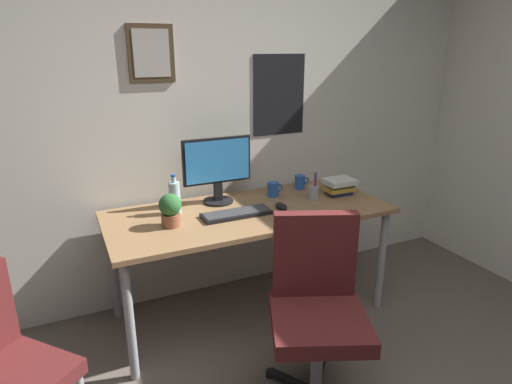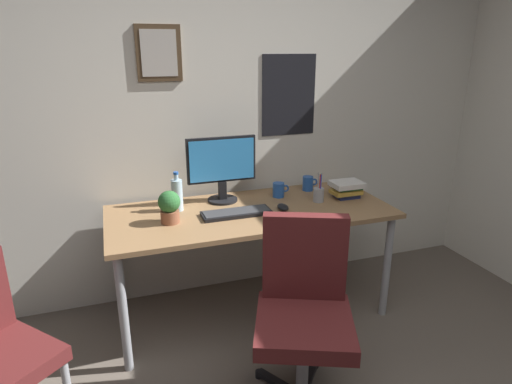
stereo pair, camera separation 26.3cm
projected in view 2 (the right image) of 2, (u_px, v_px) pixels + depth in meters
name	position (u px, v px, depth m)	size (l,w,h in m)	color
wall_back	(214.00, 112.00, 2.98)	(4.40, 0.10, 2.60)	silver
desk	(251.00, 220.00, 2.79)	(1.79, 0.77, 0.74)	#936D47
office_chair	(304.00, 304.00, 2.13)	(0.60, 0.61, 0.95)	#591E1E
monitor	(222.00, 166.00, 2.86)	(0.46, 0.20, 0.43)	black
keyboard	(237.00, 213.00, 2.68)	(0.43, 0.15, 0.03)	black
computer_mouse	(283.00, 207.00, 2.76)	(0.06, 0.11, 0.04)	black
water_bottle	(177.00, 194.00, 2.73)	(0.07, 0.07, 0.25)	silver
coffee_mug_near	(279.00, 190.00, 3.00)	(0.12, 0.08, 0.10)	#2659B2
coffee_mug_far	(308.00, 183.00, 3.13)	(0.11, 0.08, 0.10)	#2659B2
potted_plant	(169.00, 206.00, 2.54)	(0.13, 0.13, 0.19)	brown
pen_cup	(319.00, 194.00, 2.90)	(0.07, 0.07, 0.20)	#9EA0A5
book_stack_left	(347.00, 189.00, 2.98)	(0.21, 0.17, 0.11)	navy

